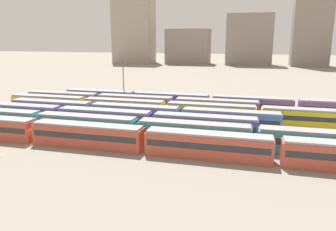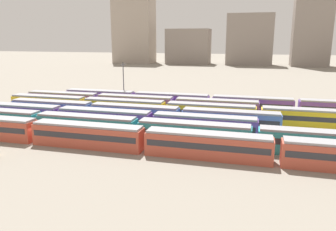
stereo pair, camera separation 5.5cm
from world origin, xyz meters
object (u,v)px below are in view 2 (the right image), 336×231
at_px(train_track_5, 135,103).
at_px(train_track_6, 211,103).
at_px(train_track_4, 211,113).
at_px(catenary_pole_1, 124,81).
at_px(train_track_2, 105,119).
at_px(train_track_1, 138,129).
at_px(train_track_3, 135,114).
at_px(train_track_0, 208,145).

height_order(train_track_5, train_track_6, same).
distance_m(train_track_4, catenary_pole_1, 28.25).
xyz_separation_m(train_track_2, train_track_4, (18.56, 10.40, 0.00)).
bearing_deg(train_track_5, train_track_4, -15.85).
height_order(train_track_1, catenary_pole_1, catenary_pole_1).
height_order(train_track_1, train_track_4, same).
bearing_deg(train_track_6, train_track_4, -82.29).
distance_m(train_track_3, catenary_pole_1, 21.57).
bearing_deg(train_track_2, train_track_5, 89.11).
distance_m(train_track_0, train_track_3, 23.00).
relative_size(train_track_1, train_track_6, 1.00).
bearing_deg(train_track_1, train_track_4, 57.25).
relative_size(train_track_1, train_track_4, 0.80).
bearing_deg(train_track_1, train_track_2, 148.62).
bearing_deg(train_track_6, train_track_1, -108.35).
height_order(train_track_0, train_track_3, same).
distance_m(train_track_4, train_track_5, 19.04).
xyz_separation_m(train_track_0, train_track_6, (-3.82, 31.20, 0.00)).
xyz_separation_m(train_track_5, catenary_pole_1, (-6.19, 8.28, 4.01)).
height_order(train_track_2, train_track_4, same).
relative_size(train_track_0, train_track_6, 1.25).
bearing_deg(train_track_3, catenary_pole_1, 118.21).
bearing_deg(train_track_6, catenary_pole_1, 172.41).
relative_size(train_track_2, train_track_5, 1.00).
xyz_separation_m(train_track_1, train_track_3, (-4.46, 10.40, -0.00)).
bearing_deg(train_track_1, train_track_0, -22.67).
bearing_deg(catenary_pole_1, train_track_2, -76.01).
bearing_deg(train_track_5, train_track_6, 17.09).
bearing_deg(train_track_6, train_track_3, -129.98).
height_order(train_track_1, train_track_2, same).
height_order(train_track_0, train_track_6, same).
xyz_separation_m(train_track_1, catenary_pole_1, (-14.47, 29.08, 4.01)).
distance_m(train_track_0, train_track_1, 13.49).
distance_m(train_track_2, train_track_5, 15.60).
height_order(train_track_0, train_track_1, same).
distance_m(train_track_1, train_track_2, 9.98).
distance_m(train_track_1, train_track_5, 22.39).
relative_size(train_track_2, catenary_pole_1, 5.21).
relative_size(train_track_5, catenary_pole_1, 5.21).
bearing_deg(train_track_2, catenary_pole_1, 103.99).
relative_size(train_track_3, train_track_4, 0.60).
relative_size(train_track_4, train_track_5, 1.68).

